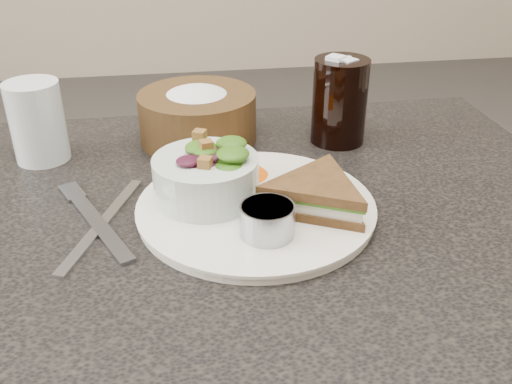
{
  "coord_description": "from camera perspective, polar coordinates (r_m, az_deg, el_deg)",
  "views": [
    {
      "loc": [
        -0.06,
        -0.64,
        1.13
      ],
      "look_at": [
        0.04,
        -0.02,
        0.78
      ],
      "focal_mm": 40.0,
      "sensor_mm": 36.0,
      "label": 1
    }
  ],
  "objects": [
    {
      "name": "dinner_plate",
      "position": [
        0.73,
        -0.0,
        -1.6
      ],
      "size": [
        0.3,
        0.3,
        0.01
      ],
      "primitive_type": "cylinder",
      "color": "silver",
      "rests_on": "dining_table"
    },
    {
      "name": "sandwich",
      "position": [
        0.71,
        6.08,
        -0.26
      ],
      "size": [
        0.21,
        0.21,
        0.04
      ],
      "primitive_type": null,
      "rotation": [
        0.0,
        0.0,
        -0.46
      ],
      "color": "#55351D",
      "rests_on": "dinner_plate"
    },
    {
      "name": "salad_bowl",
      "position": [
        0.73,
        -5.05,
        2.12
      ],
      "size": [
        0.17,
        0.17,
        0.08
      ],
      "primitive_type": null,
      "rotation": [
        0.0,
        0.0,
        -0.32
      ],
      "color": "#B6C6BD",
      "rests_on": "dinner_plate"
    },
    {
      "name": "dressing_ramekin",
      "position": [
        0.66,
        1.14,
        -2.86
      ],
      "size": [
        0.07,
        0.07,
        0.04
      ],
      "primitive_type": "cylinder",
      "rotation": [
        0.0,
        0.0,
        -0.17
      ],
      "color": "#9398A2",
      "rests_on": "dinner_plate"
    },
    {
      "name": "orange_wedge",
      "position": [
        0.79,
        -1.2,
        2.69
      ],
      "size": [
        0.09,
        0.09,
        0.03
      ],
      "primitive_type": "cone",
      "rotation": [
        0.0,
        0.0,
        0.46
      ],
      "color": "#FF650A",
      "rests_on": "dinner_plate"
    },
    {
      "name": "fork",
      "position": [
        0.74,
        -15.56,
        -3.08
      ],
      "size": [
        0.1,
        0.19,
        0.01
      ],
      "primitive_type": "cube",
      "rotation": [
        0.0,
        0.0,
        0.44
      ],
      "color": "gray",
      "rests_on": "dining_table"
    },
    {
      "name": "knife",
      "position": [
        0.74,
        -15.09,
        -3.04
      ],
      "size": [
        0.09,
        0.21,
        0.0
      ],
      "primitive_type": "cube",
      "rotation": [
        0.0,
        0.0,
        -0.36
      ],
      "color": "#AEAFB4",
      "rests_on": "dining_table"
    },
    {
      "name": "bread_basket",
      "position": [
        0.93,
        -5.89,
        8.3
      ],
      "size": [
        0.19,
        0.19,
        0.11
      ],
      "primitive_type": null,
      "rotation": [
        0.0,
        0.0,
        0.0
      ],
      "color": "#4D361C",
      "rests_on": "dining_table"
    },
    {
      "name": "cola_glass",
      "position": [
        0.92,
        8.38,
        9.31
      ],
      "size": [
        0.11,
        0.11,
        0.15
      ],
      "primitive_type": null,
      "rotation": [
        0.0,
        0.0,
        0.34
      ],
      "color": "black",
      "rests_on": "dining_table"
    },
    {
      "name": "water_glass",
      "position": [
        0.91,
        -21.03,
        6.57
      ],
      "size": [
        0.08,
        0.08,
        0.12
      ],
      "primitive_type": "cylinder",
      "rotation": [
        0.0,
        0.0,
        0.06
      ],
      "color": "silver",
      "rests_on": "dining_table"
    }
  ]
}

